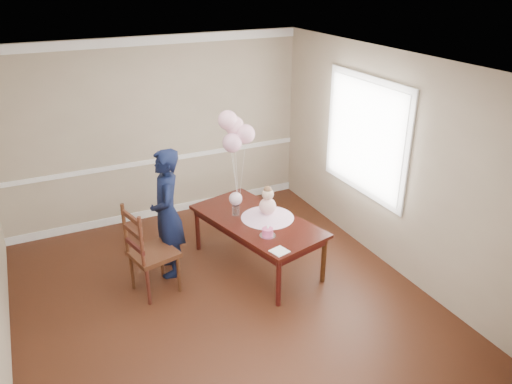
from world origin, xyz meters
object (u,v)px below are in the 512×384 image
object	(u,v)px
dining_chair_seat	(153,254)
woman	(167,214)
dining_table_top	(257,221)
birthday_cake	(268,232)

from	to	relation	value
dining_chair_seat	woman	xyz separation A→B (m)	(0.28, 0.31, 0.32)
dining_table_top	woman	xyz separation A→B (m)	(-1.05, 0.34, 0.18)
birthday_cake	woman	size ratio (longest dim) A/B	0.08
dining_table_top	dining_chair_seat	xyz separation A→B (m)	(-1.33, 0.03, -0.14)
dining_chair_seat	woman	bearing A→B (deg)	34.60
dining_table_top	birthday_cake	bearing A→B (deg)	-113.96
dining_table_top	woman	size ratio (longest dim) A/B	1.08
birthday_cake	dining_chair_seat	size ratio (longest dim) A/B	0.27
birthday_cake	dining_chair_seat	world-z (taller)	birthday_cake
dining_table_top	woman	world-z (taller)	woman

